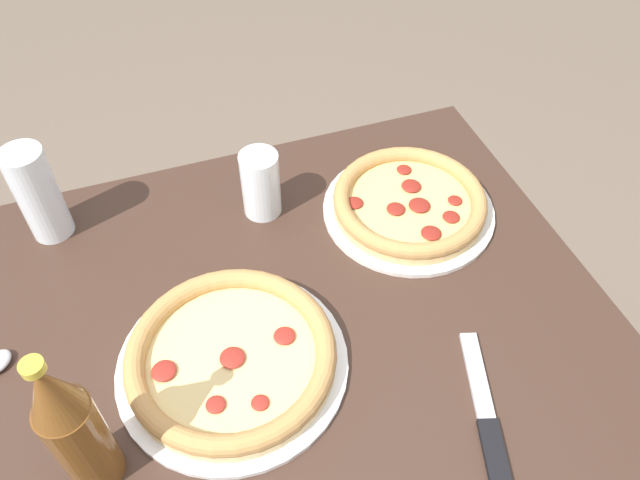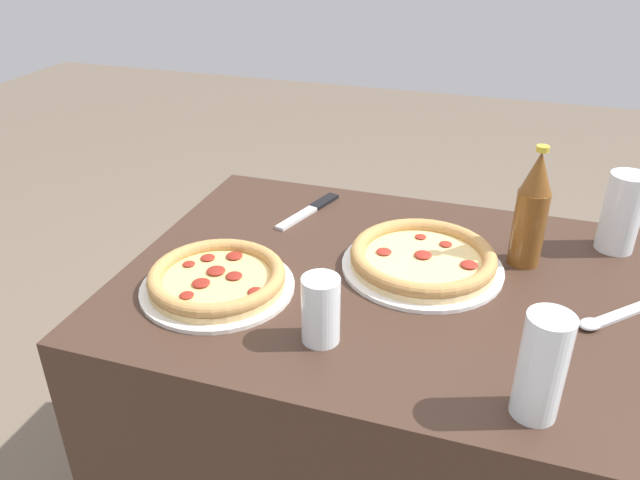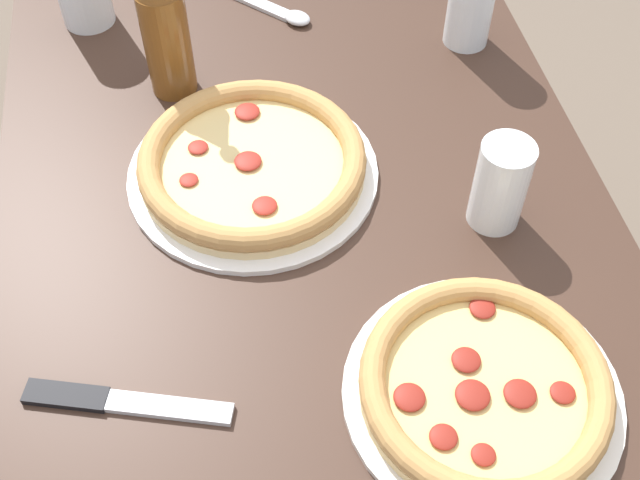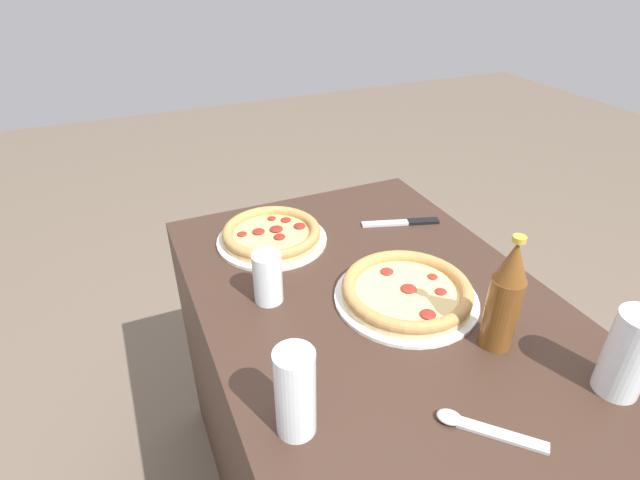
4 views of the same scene
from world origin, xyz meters
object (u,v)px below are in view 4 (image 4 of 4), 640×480
(knife, at_px, (404,222))
(glass_cola, at_px, (627,357))
(pizza_salami, at_px, (272,234))
(glass_red_wine, at_px, (268,280))
(glass_orange_juice, at_px, (295,397))
(spoon, at_px, (475,426))
(pizza_margherita, at_px, (407,292))
(beer_bottle, at_px, (505,296))

(knife, bearing_deg, glass_cola, 2.32)
(pizza_salami, height_order, glass_red_wine, glass_red_wine)
(glass_cola, bearing_deg, glass_orange_juice, -105.24)
(pizza_salami, relative_size, glass_red_wine, 2.44)
(glass_red_wine, bearing_deg, spoon, 23.71)
(pizza_margherita, distance_m, spoon, 0.32)
(pizza_margherita, height_order, knife, pizza_margherita)
(pizza_margherita, relative_size, glass_red_wine, 2.69)
(pizza_salami, bearing_deg, knife, 80.88)
(glass_cola, height_order, beer_bottle, beer_bottle)
(glass_cola, distance_m, knife, 0.63)
(pizza_salami, xyz_separation_m, glass_cola, (0.68, 0.37, 0.05))
(pizza_margherita, distance_m, glass_cola, 0.40)
(beer_bottle, bearing_deg, glass_orange_juice, -86.20)
(glass_orange_juice, height_order, glass_red_wine, glass_orange_juice)
(pizza_margherita, bearing_deg, glass_red_wine, -113.51)
(glass_red_wine, height_order, spoon, glass_red_wine)
(pizza_margherita, distance_m, knife, 0.32)
(pizza_salami, height_order, knife, pizza_salami)
(pizza_salami, height_order, glass_orange_juice, glass_orange_juice)
(beer_bottle, distance_m, knife, 0.47)
(pizza_salami, height_order, spoon, pizza_salami)
(glass_orange_juice, relative_size, knife, 0.77)
(pizza_salami, xyz_separation_m, glass_red_wine, (0.22, -0.08, 0.03))
(glass_orange_juice, distance_m, glass_red_wine, 0.33)
(pizza_margherita, xyz_separation_m, glass_red_wine, (-0.11, -0.26, 0.03))
(glass_cola, bearing_deg, pizza_salami, -151.19)
(pizza_salami, bearing_deg, glass_cola, 28.81)
(beer_bottle, bearing_deg, knife, 169.34)
(pizza_salami, distance_m, spoon, 0.66)
(glass_red_wine, relative_size, knife, 0.55)
(pizza_margherita, relative_size, knife, 1.48)
(pizza_margherita, relative_size, glass_orange_juice, 1.92)
(glass_cola, distance_m, spoon, 0.28)
(glass_cola, xyz_separation_m, beer_bottle, (-0.17, -0.11, 0.04))
(pizza_margherita, bearing_deg, pizza_salami, -151.42)
(pizza_margherita, bearing_deg, glass_cola, 29.04)
(glass_orange_juice, bearing_deg, pizza_margherita, 122.24)
(glass_red_wine, bearing_deg, glass_cola, 44.63)
(glass_red_wine, relative_size, beer_bottle, 0.48)
(glass_orange_juice, bearing_deg, spoon, 66.31)
(pizza_salami, relative_size, spoon, 1.99)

